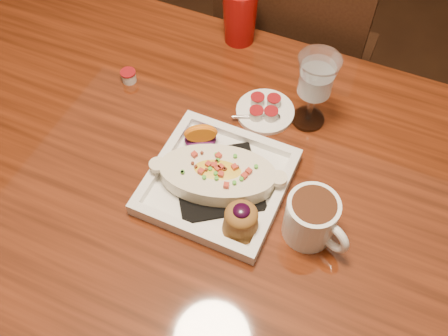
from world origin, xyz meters
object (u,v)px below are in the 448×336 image
at_px(table, 203,201).
at_px(chair_far, 293,62).
at_px(plate, 220,181).
at_px(red_tumbler, 240,15).
at_px(goblet, 316,80).
at_px(saucer, 264,110).
at_px(coffee_mug, 312,218).

distance_m(table, chair_far, 0.65).
relative_size(table, plate, 5.84).
distance_m(chair_far, red_tumbler, 0.40).
xyz_separation_m(table, red_tumbler, (-0.09, 0.40, 0.17)).
distance_m(chair_far, goblet, 0.57).
distance_m(saucer, red_tumbler, 0.25).
relative_size(coffee_mug, saucer, 1.01).
bearing_deg(coffee_mug, goblet, 131.10).
height_order(chair_far, red_tumbler, chair_far).
distance_m(chair_far, saucer, 0.50).
bearing_deg(goblet, plate, -113.19).
bearing_deg(chair_far, coffee_mug, 109.38).
distance_m(plate, goblet, 0.27).
height_order(saucer, red_tumbler, red_tumbler).
bearing_deg(red_tumbler, saucer, -54.57).
xyz_separation_m(plate, coffee_mug, (0.19, -0.02, 0.02)).
height_order(plate, red_tumbler, red_tumbler).
xyz_separation_m(goblet, red_tumbler, (-0.23, 0.18, -0.05)).
relative_size(goblet, saucer, 1.39).
bearing_deg(plate, chair_far, 94.57).
bearing_deg(red_tumbler, coffee_mug, -53.60).
xyz_separation_m(goblet, saucer, (-0.09, -0.02, -0.11)).
relative_size(plate, red_tumbler, 1.84).
distance_m(goblet, saucer, 0.15).
distance_m(chair_far, coffee_mug, 0.76).
distance_m(coffee_mug, saucer, 0.30).
xyz_separation_m(plate, red_tumbler, (-0.13, 0.41, 0.04)).
relative_size(plate, coffee_mug, 2.03).
xyz_separation_m(coffee_mug, saucer, (-0.18, 0.23, -0.04)).
height_order(table, plate, plate).
xyz_separation_m(chair_far, plate, (0.05, -0.64, 0.27)).
xyz_separation_m(plate, saucer, (0.01, 0.21, -0.02)).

